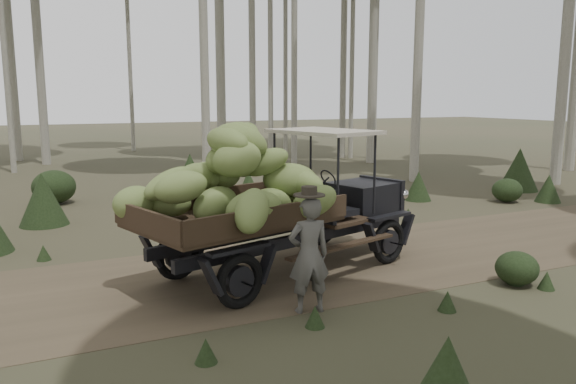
# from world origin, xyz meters

# --- Properties ---
(ground) EXTENTS (120.00, 120.00, 0.00)m
(ground) POSITION_xyz_m (0.00, 0.00, 0.00)
(ground) COLOR #473D2B
(ground) RESTS_ON ground
(dirt_track) EXTENTS (70.00, 4.00, 0.01)m
(dirt_track) POSITION_xyz_m (0.00, 0.00, 0.00)
(dirt_track) COLOR brown
(dirt_track) RESTS_ON ground
(banana_truck) EXTENTS (5.74, 3.48, 2.75)m
(banana_truck) POSITION_xyz_m (0.86, -0.29, 1.58)
(banana_truck) COLOR black
(banana_truck) RESTS_ON ground
(farmer) EXTENTS (0.66, 0.50, 1.83)m
(farmer) POSITION_xyz_m (0.93, -1.95, 0.86)
(farmer) COLOR #514F4A
(farmer) RESTS_ON ground
(undergrowth) EXTENTS (23.34, 19.93, 1.40)m
(undergrowth) POSITION_xyz_m (-0.33, 0.56, 0.53)
(undergrowth) COLOR #233319
(undergrowth) RESTS_ON ground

